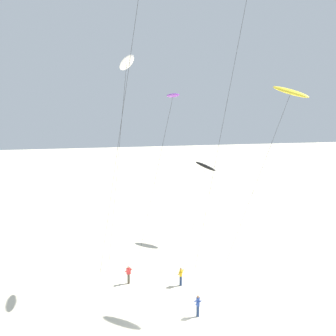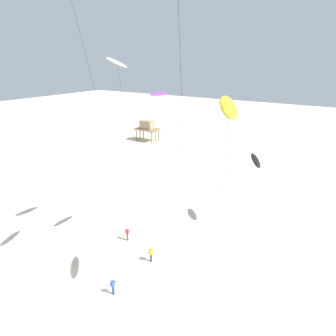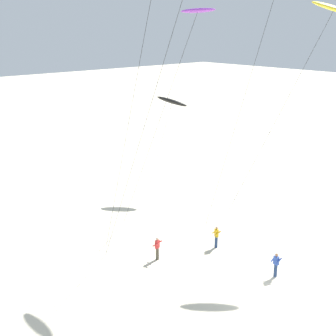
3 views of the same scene
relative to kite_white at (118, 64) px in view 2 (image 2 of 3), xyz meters
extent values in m
plane|color=beige|center=(1.64, -7.82, -18.95)|extent=(260.00, 260.00, 0.00)
ellipsoid|color=white|center=(0.01, -0.03, 0.14)|extent=(1.35, 3.23, 1.40)
cylinder|color=#262626|center=(-0.71, 2.13, -9.47)|extent=(1.48, 4.35, 18.98)
ellipsoid|color=black|center=(10.61, 10.29, -10.26)|extent=(2.38, 3.01, 1.38)
cylinder|color=#262626|center=(10.20, 11.51, -14.69)|extent=(0.85, 2.47, 8.54)
ellipsoid|color=yellow|center=(12.47, -4.35, -2.23)|extent=(2.50, 3.15, 1.38)
cylinder|color=#262626|center=(11.33, -0.94, -10.67)|extent=(2.32, 6.85, 16.58)
cylinder|color=#262626|center=(7.70, -1.14, -6.82)|extent=(2.04, 6.03, 24.28)
ellipsoid|color=purple|center=(4.12, 0.71, -2.43)|extent=(0.87, 3.06, 0.45)
cylinder|color=#262626|center=(3.09, 3.77, -10.74)|extent=(2.08, 6.15, 16.42)
cylinder|color=#262626|center=(-0.90, -1.28, -6.01)|extent=(2.94, 8.72, 25.89)
cylinder|color=navy|center=(4.09, -6.80, -18.51)|extent=(0.22, 0.22, 0.88)
cube|color=#2D4CA5|center=(4.09, -6.80, -17.78)|extent=(0.24, 0.36, 0.58)
sphere|color=#9E7051|center=(4.09, -6.80, -17.38)|extent=(0.20, 0.20, 0.20)
cylinder|color=#2D4CA5|center=(4.06, -7.01, -17.73)|extent=(0.51, 0.15, 0.39)
cylinder|color=#2D4CA5|center=(4.12, -6.58, -17.73)|extent=(0.51, 0.15, 0.39)
cylinder|color=#4C4738|center=(-0.08, 0.07, -18.51)|extent=(0.22, 0.22, 0.88)
cube|color=red|center=(-0.08, 0.07, -17.78)|extent=(0.39, 0.30, 0.58)
sphere|color=beige|center=(-0.08, 0.07, -17.38)|extent=(0.20, 0.20, 0.20)
cylinder|color=red|center=(-0.29, -0.01, -17.73)|extent=(0.25, 0.50, 0.39)
cylinder|color=red|center=(0.12, 0.14, -17.73)|extent=(0.25, 0.50, 0.39)
cylinder|color=navy|center=(4.29, -1.44, -18.51)|extent=(0.22, 0.22, 0.88)
cube|color=gold|center=(4.29, -1.44, -17.78)|extent=(0.32, 0.39, 0.58)
sphere|color=tan|center=(4.29, -1.44, -17.38)|extent=(0.20, 0.20, 0.20)
cylinder|color=gold|center=(4.20, -1.64, -17.73)|extent=(0.49, 0.29, 0.39)
cylinder|color=gold|center=(4.39, -1.24, -17.73)|extent=(0.49, 0.29, 0.39)
cylinder|color=#846647|center=(-26.11, 34.41, -17.52)|extent=(0.28, 0.28, 2.86)
cylinder|color=#846647|center=(-21.33, 34.41, -17.52)|extent=(0.28, 0.28, 2.86)
cylinder|color=#846647|center=(-26.11, 37.43, -17.52)|extent=(0.28, 0.28, 2.86)
cylinder|color=#846647|center=(-21.33, 37.43, -17.52)|extent=(0.28, 0.28, 2.86)
cylinder|color=#846647|center=(-26.11, 35.92, -17.52)|extent=(0.28, 0.28, 2.86)
cylinder|color=#846647|center=(-21.33, 35.92, -17.52)|extent=(0.28, 0.28, 2.86)
cube|color=#846647|center=(-23.72, 35.92, -15.97)|extent=(5.96, 3.77, 0.24)
cube|color=#9E896B|center=(-23.72, 35.92, -14.81)|extent=(3.28, 2.26, 2.09)
camera|label=1|loc=(-4.82, -33.04, -3.47)|focal=42.37mm
camera|label=2|loc=(18.72, -20.76, 0.41)|focal=30.64mm
camera|label=3|loc=(-18.80, -21.84, -3.33)|focal=49.37mm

